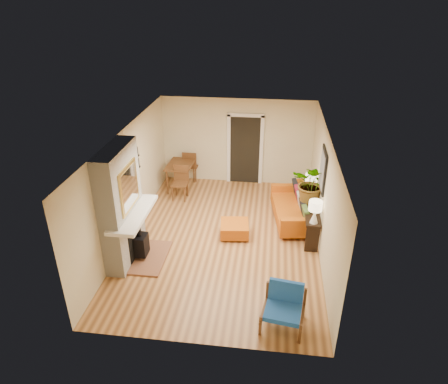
{
  "coord_description": "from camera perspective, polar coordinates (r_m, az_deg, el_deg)",
  "views": [
    {
      "loc": [
        1.05,
        -8.01,
        5.38
      ],
      "look_at": [
        0.0,
        0.2,
        1.15
      ],
      "focal_mm": 32.0,
      "sensor_mm": 36.0,
      "label": 1
    }
  ],
  "objects": [
    {
      "name": "ottoman",
      "position": [
        9.71,
        1.52,
        -5.23
      ],
      "size": [
        0.74,
        0.74,
        0.34
      ],
      "color": "silver",
      "rests_on": "ground"
    },
    {
      "name": "fireplace",
      "position": [
        8.7,
        -14.24,
        -2.28
      ],
      "size": [
        1.09,
        1.68,
        2.6
      ],
      "color": "white",
      "rests_on": "ground"
    },
    {
      "name": "lamp_near",
      "position": [
        8.98,
        12.89,
        -2.43
      ],
      "size": [
        0.3,
        0.3,
        0.54
      ],
      "color": "white",
      "rests_on": "console_table"
    },
    {
      "name": "room_shell",
      "position": [
        11.43,
        4.58,
        5.75
      ],
      "size": [
        6.5,
        6.5,
        6.5
      ],
      "color": "tan",
      "rests_on": "ground"
    },
    {
      "name": "blue_chair",
      "position": [
        7.4,
        8.59,
        -15.54
      ],
      "size": [
        0.82,
        0.81,
        0.76
      ],
      "color": "brown",
      "rests_on": "ground"
    },
    {
      "name": "dining_table",
      "position": [
        11.85,
        -5.88,
        3.3
      ],
      "size": [
        0.8,
        1.8,
        0.96
      ],
      "color": "brown",
      "rests_on": "ground"
    },
    {
      "name": "console_table",
      "position": [
        9.88,
        12.28,
        -2.72
      ],
      "size": [
        0.34,
        1.85,
        0.72
      ],
      "color": "black",
      "rests_on": "ground"
    },
    {
      "name": "houseplant",
      "position": [
        9.76,
        12.52,
        1.18
      ],
      "size": [
        1.14,
        1.07,
        1.0
      ],
      "primitive_type": "imported",
      "rotation": [
        0.0,
        0.0,
        -0.4
      ],
      "color": "#1E5919",
      "rests_on": "console_table"
    },
    {
      "name": "lamp_far",
      "position": [
        10.24,
        12.31,
        1.48
      ],
      "size": [
        0.3,
        0.3,
        0.54
      ],
      "color": "white",
      "rests_on": "console_table"
    },
    {
      "name": "sofa",
      "position": [
        10.41,
        10.11,
        -2.31
      ],
      "size": [
        1.12,
        2.11,
        0.79
      ],
      "color": "silver",
      "rests_on": "ground"
    }
  ]
}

